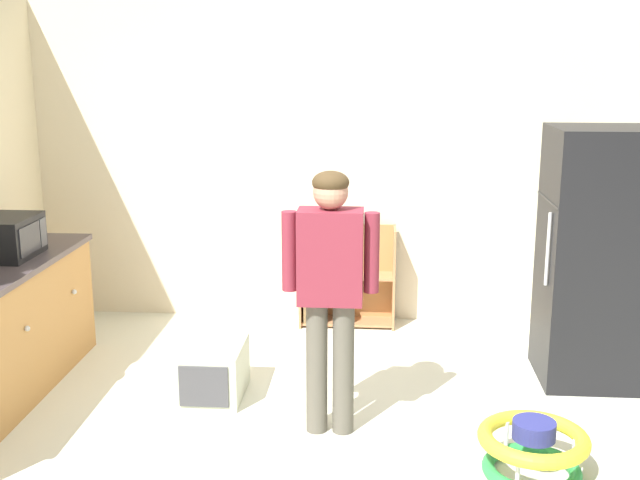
{
  "coord_description": "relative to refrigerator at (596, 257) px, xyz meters",
  "views": [
    {
      "loc": [
        0.32,
        -4.31,
        2.26
      ],
      "look_at": [
        -0.03,
        0.38,
        1.15
      ],
      "focal_mm": 44.53,
      "sensor_mm": 36.0,
      "label": 1
    }
  ],
  "objects": [
    {
      "name": "refrigerator",
      "position": [
        0.0,
        0.0,
        0.0
      ],
      "size": [
        0.73,
        0.68,
        1.78
      ],
      "color": "black",
      "rests_on": "ground"
    },
    {
      "name": "ground_plane",
      "position": [
        -1.82,
        -1.11,
        -0.89
      ],
      "size": [
        12.0,
        12.0,
        0.0
      ],
      "primitive_type": "plane",
      "color": "silver",
      "rests_on": "ground"
    },
    {
      "name": "back_wall",
      "position": [
        -1.82,
        1.22,
        0.46
      ],
      "size": [
        5.2,
        0.06,
        2.7
      ],
      "primitive_type": "cube",
      "color": "beige",
      "rests_on": "ground"
    },
    {
      "name": "standing_person",
      "position": [
        -1.78,
        -0.95,
        0.08
      ],
      "size": [
        0.57,
        0.22,
        1.61
      ],
      "color": "#59544A",
      "rests_on": "ground"
    },
    {
      "name": "microwave",
      "position": [
        -4.02,
        -0.35,
        0.15
      ],
      "size": [
        0.37,
        0.48,
        0.28
      ],
      "color": "black",
      "rests_on": "kitchen_counter"
    },
    {
      "name": "bookshelf",
      "position": [
        -1.81,
        1.03,
        -0.52
      ],
      "size": [
        0.8,
        0.28,
        0.85
      ],
      "color": "#B5794D",
      "rests_on": "ground"
    },
    {
      "name": "baby_walker",
      "position": [
        -0.64,
        -1.4,
        -0.73
      ],
      "size": [
        0.6,
        0.6,
        0.32
      ],
      "color": "green",
      "rests_on": "ground"
    },
    {
      "name": "pet_carrier",
      "position": [
        -2.6,
        -0.5,
        -0.71
      ],
      "size": [
        0.42,
        0.55,
        0.36
      ],
      "color": "beige",
      "rests_on": "ground"
    }
  ]
}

